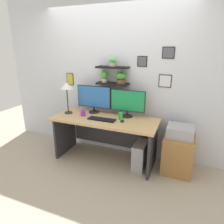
{
  "coord_description": "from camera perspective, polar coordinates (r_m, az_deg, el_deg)",
  "views": [
    {
      "loc": [
        1.23,
        -2.76,
        1.84
      ],
      "look_at": [
        0.1,
        0.05,
        0.85
      ],
      "focal_mm": 32.01,
      "sensor_mm": 36.0,
      "label": 1
    }
  ],
  "objects": [
    {
      "name": "ground_plane",
      "position": [
        3.54,
        -1.85,
        -13.31
      ],
      "size": [
        8.0,
        8.0,
        0.0
      ],
      "primitive_type": "plane",
      "color": "tan"
    },
    {
      "name": "back_wall_assembly",
      "position": [
        3.46,
        0.91,
        9.92
      ],
      "size": [
        4.4,
        0.24,
        2.7
      ],
      "color": "silver",
      "rests_on": "ground"
    },
    {
      "name": "desk",
      "position": [
        3.34,
        -1.56,
        -4.86
      ],
      "size": [
        1.7,
        0.68,
        0.75
      ],
      "color": "tan",
      "rests_on": "ground"
    },
    {
      "name": "monitor_left",
      "position": [
        3.45,
        -5.2,
        4.0
      ],
      "size": [
        0.62,
        0.18,
        0.47
      ],
      "color": "black",
      "rests_on": "desk"
    },
    {
      "name": "monitor_right",
      "position": [
        3.23,
        4.48,
        2.8
      ],
      "size": [
        0.58,
        0.18,
        0.44
      ],
      "color": "black",
      "rests_on": "desk"
    },
    {
      "name": "keyboard",
      "position": [
        3.14,
        -2.96,
        -2.09
      ],
      "size": [
        0.44,
        0.14,
        0.02
      ],
      "primitive_type": "cube",
      "color": "black",
      "rests_on": "desk"
    },
    {
      "name": "computer_mouse",
      "position": [
        3.06,
        2.87,
        -2.59
      ],
      "size": [
        0.06,
        0.09,
        0.03
      ],
      "primitive_type": "ellipsoid",
      "color": "black",
      "rests_on": "desk"
    },
    {
      "name": "desk_lamp",
      "position": [
        3.44,
        -12.82,
        6.71
      ],
      "size": [
        0.21,
        0.21,
        0.54
      ],
      "color": "#2D2D33",
      "rests_on": "desk"
    },
    {
      "name": "coffee_mug",
      "position": [
        3.34,
        -8.3,
        -0.38
      ],
      "size": [
        0.08,
        0.08,
        0.09
      ],
      "primitive_type": "cylinder",
      "color": "purple",
      "rests_on": "desk"
    },
    {
      "name": "water_cup",
      "position": [
        3.15,
        2.46,
        -1.18
      ],
      "size": [
        0.07,
        0.07,
        0.11
      ],
      "primitive_type": "cylinder",
      "color": "green",
      "rests_on": "desk"
    },
    {
      "name": "drawer_cabinet",
      "position": [
        3.29,
        18.28,
        -11.25
      ],
      "size": [
        0.44,
        0.5,
        0.57
      ],
      "primitive_type": "cube",
      "color": "#9E6B38",
      "rests_on": "ground"
    },
    {
      "name": "printer",
      "position": [
        3.13,
        18.94,
        -5.33
      ],
      "size": [
        0.38,
        0.34,
        0.17
      ],
      "primitive_type": "cube",
      "color": "#9E9EA3",
      "rests_on": "drawer_cabinet"
    },
    {
      "name": "computer_tower_right",
      "position": [
        3.27,
        8.04,
        -12.06
      ],
      "size": [
        0.18,
        0.4,
        0.42
      ],
      "primitive_type": "cube",
      "color": "#99999E",
      "rests_on": "ground"
    }
  ]
}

